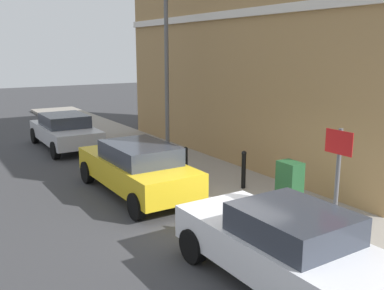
{
  "coord_description": "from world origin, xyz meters",
  "views": [
    {
      "loc": [
        -5.29,
        -7.44,
        3.83
      ],
      "look_at": [
        1.06,
        2.67,
        1.2
      ],
      "focal_mm": 40.63,
      "sensor_mm": 36.0,
      "label": 1
    }
  ],
  "objects": [
    {
      "name": "street_sign",
      "position": [
        1.03,
        -2.39,
        1.66
      ],
      "size": [
        0.08,
        0.6,
        2.3
      ],
      "color": "#59595B",
      "rests_on": "sidewalk"
    },
    {
      "name": "bollard_near_cabinet",
      "position": [
        1.89,
        1.36,
        0.7
      ],
      "size": [
        0.14,
        0.14,
        1.04
      ],
      "color": "black",
      "rests_on": "sidewalk"
    },
    {
      "name": "lamppost",
      "position": [
        1.84,
        5.5,
        3.3
      ],
      "size": [
        0.2,
        0.44,
        5.72
      ],
      "color": "#59595B",
      "rests_on": "sidewalk"
    },
    {
      "name": "car_silver",
      "position": [
        -0.58,
        9.49,
        0.71
      ],
      "size": [
        1.9,
        4.34,
        1.35
      ],
      "rotation": [
        0.0,
        0.0,
        1.57
      ],
      "color": "#B7B7BC",
      "rests_on": "ground"
    },
    {
      "name": "utility_cabinet",
      "position": [
        1.79,
        -0.46,
        0.68
      ],
      "size": [
        0.46,
        0.61,
        1.15
      ],
      "color": "#1E4C28",
      "rests_on": "sidewalk"
    },
    {
      "name": "ground",
      "position": [
        0.0,
        0.0,
        0.0
      ],
      "size": [
        80.0,
        80.0,
        0.0
      ],
      "primitive_type": "plane",
      "color": "#38383A"
    },
    {
      "name": "car_white",
      "position": [
        -0.57,
        -2.74,
        0.72
      ],
      "size": [
        1.81,
        4.07,
        1.4
      ],
      "rotation": [
        0.0,
        0.0,
        1.58
      ],
      "color": "silver",
      "rests_on": "ground"
    },
    {
      "name": "sidewalk",
      "position": [
        1.88,
        6.0,
        0.07
      ],
      "size": [
        2.64,
        30.0,
        0.15
      ],
      "primitive_type": "cube",
      "color": "gray",
      "rests_on": "ground"
    },
    {
      "name": "corner_building",
      "position": [
        6.48,
        4.4,
        3.75
      ],
      "size": [
        6.67,
        12.8,
        7.51
      ],
      "color": "#9E7A4C",
      "rests_on": "ground"
    },
    {
      "name": "bollard_far_kerb",
      "position": [
        0.81,
        2.61,
        0.7
      ],
      "size": [
        0.14,
        0.14,
        1.04
      ],
      "color": "black",
      "rests_on": "sidewalk"
    },
    {
      "name": "car_yellow",
      "position": [
        -0.58,
        2.82,
        0.75
      ],
      "size": [
        1.81,
        4.46,
        1.43
      ],
      "rotation": [
        0.0,
        0.0,
        1.58
      ],
      "color": "gold",
      "rests_on": "ground"
    }
  ]
}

